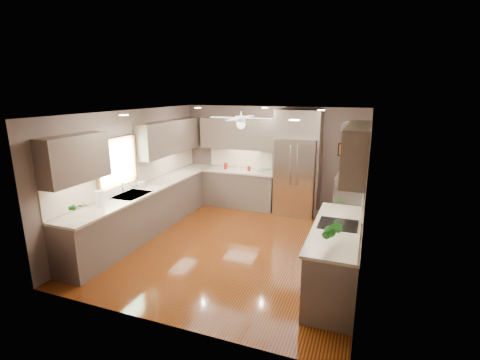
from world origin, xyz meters
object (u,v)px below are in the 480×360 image
Objects in this scene: soap_bottle at (142,183)px; stool at (326,225)px; paper_towel at (99,199)px; canister_a at (226,166)px; canister_c at (239,166)px; potted_plant_left at (80,206)px; bowl at (259,171)px; canister_d at (249,168)px; microwave at (350,188)px; potted_plant_right at (333,231)px; refrigerator at (297,165)px.

soap_bottle is 3.85m from stool.
paper_towel is at bearing -86.24° from soap_bottle.
canister_a reaches higher than stool.
canister_a is 0.84× the size of canister_c.
potted_plant_left is at bearing -86.29° from soap_bottle.
soap_bottle reaches higher than bowl.
stool is 4.32m from paper_towel.
soap_bottle is 2.85m from bowl.
paper_towel reaches higher than soap_bottle.
canister_a reaches higher than canister_d.
potted_plant_left is 0.59× the size of microwave.
refrigerator is (-1.20, 3.58, 0.07)m from potted_plant_right.
potted_plant_right reaches higher than canister_c.
refrigerator is 4.97× the size of stool.
soap_bottle is 0.53× the size of potted_plant_left.
canister_c is 0.54× the size of potted_plant_left.
potted_plant_right is at bearing -71.48° from refrigerator.
refrigerator is (2.76, 2.16, 0.16)m from soap_bottle.
bowl is 0.41× the size of microwave.
potted_plant_right is at bearing -82.33° from stool.
canister_d is 1.22m from refrigerator.
paper_towel is at bearing -112.84° from canister_d.
canister_a is 0.46× the size of paper_towel.
canister_a is at bearing 138.94° from microwave.
canister_a is 0.33m from canister_c.
paper_towel is (-1.75, -3.47, 0.11)m from bowl.
microwave is 1.72× the size of paper_towel.
bowl is 3.57m from microwave.
potted_plant_left reaches higher than soap_bottle.
canister_d is 0.71× the size of soap_bottle.
canister_d is at bearing 177.73° from refrigerator.
refrigerator is (1.20, -0.05, 0.19)m from canister_d.
canister_c is 4.55m from potted_plant_right.
bowl is at bearing 49.91° from soap_bottle.
potted_plant_right reaches higher than soap_bottle.
stool is at bearing 38.34° from potted_plant_left.
refrigerator reaches higher than bowl.
canister_a is 0.30× the size of stool.
refrigerator is 1.71m from stool.
potted_plant_left reaches higher than bowl.
canister_a is at bearing -168.98° from canister_c.
refrigerator is 3.03m from microwave.
paper_towel reaches higher than canister_d.
paper_towel is (-1.47, -3.50, 0.08)m from canister_d.
potted_plant_left reaches higher than canister_a.
bowl is 2.25m from stool.
microwave is 4.09m from paper_towel.
microwave is (1.33, -2.71, 0.29)m from refrigerator.
refrigerator reaches higher than paper_towel.
bowl is (-2.12, 3.60, -0.15)m from potted_plant_right.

